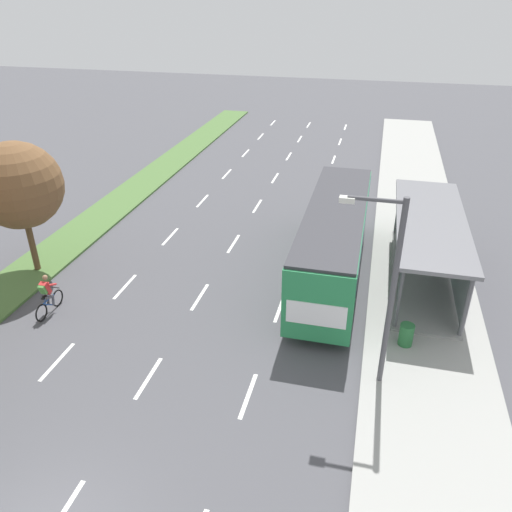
% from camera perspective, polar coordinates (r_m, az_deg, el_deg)
% --- Properties ---
extents(median_strip, '(2.60, 52.00, 0.12)m').
position_cam_1_polar(median_strip, '(32.04, -15.16, 5.99)').
color(median_strip, '#4C7038').
rests_on(median_strip, ground).
extents(sidewalk_right, '(4.50, 52.00, 0.15)m').
position_cam_1_polar(sidewalk_right, '(28.44, 17.84, 2.74)').
color(sidewalk_right, '#9E9E99').
rests_on(sidewalk_right, ground).
extents(lane_divider_left, '(0.14, 48.77, 0.01)m').
position_cam_1_polar(lane_divider_left, '(29.17, -7.79, 4.39)').
color(lane_divider_left, white).
rests_on(lane_divider_left, ground).
extents(lane_divider_center, '(0.14, 48.77, 0.01)m').
position_cam_1_polar(lane_divider_center, '(28.14, -1.11, 3.74)').
color(lane_divider_center, white).
rests_on(lane_divider_center, ground).
extents(lane_divider_right, '(0.14, 48.77, 0.01)m').
position_cam_1_polar(lane_divider_right, '(27.53, 5.96, 2.99)').
color(lane_divider_right, white).
rests_on(lane_divider_right, ground).
extents(bus_shelter, '(2.90, 9.47, 2.86)m').
position_cam_1_polar(bus_shelter, '(23.13, 19.59, 1.39)').
color(bus_shelter, gray).
rests_on(bus_shelter, sidewalk_right).
extents(bus, '(2.54, 11.29, 3.37)m').
position_cam_1_polar(bus, '(22.31, 8.88, 2.36)').
color(bus, '#28844C').
rests_on(bus, ground).
extents(cyclist, '(0.46, 1.82, 1.71)m').
position_cam_1_polar(cyclist, '(21.75, -22.64, -4.26)').
color(cyclist, black).
rests_on(cyclist, ground).
extents(median_tree_third, '(3.77, 3.77, 5.98)m').
position_cam_1_polar(median_tree_third, '(23.90, -25.43, 7.24)').
color(median_tree_third, brown).
rests_on(median_tree_third, median_strip).
extents(streetlight, '(1.91, 0.24, 6.50)m').
position_cam_1_polar(streetlight, '(15.52, 14.74, -2.99)').
color(streetlight, '#4C4C51').
rests_on(streetlight, sidewalk_right).
extents(trash_bin, '(0.52, 0.52, 0.85)m').
position_cam_1_polar(trash_bin, '(19.19, 16.72, -8.57)').
color(trash_bin, '#286B38').
rests_on(trash_bin, sidewalk_right).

